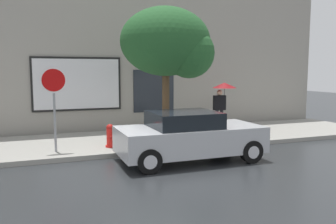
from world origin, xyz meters
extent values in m
plane|color=#282B2D|center=(0.00, 0.00, 0.00)|extent=(60.00, 60.00, 0.00)
cube|color=gray|center=(0.00, 3.00, 0.07)|extent=(20.00, 4.00, 0.15)
cube|color=#9E998E|center=(0.00, 5.50, 3.50)|extent=(20.00, 0.40, 7.00)
cube|color=black|center=(-1.45, 5.27, 2.04)|extent=(3.45, 0.06, 2.12)
cube|color=silver|center=(-1.45, 5.24, 2.04)|extent=(3.29, 0.03, 1.96)
cube|color=#262B33|center=(1.74, 5.28, 1.70)|extent=(1.80, 0.04, 1.80)
cone|color=#99999E|center=(3.14, 5.15, 3.10)|extent=(0.22, 0.24, 0.24)
cube|color=#B7BABF|center=(1.07, 0.00, 0.62)|extent=(4.08, 1.85, 0.72)
cube|color=black|center=(0.86, 0.00, 1.20)|extent=(1.84, 1.63, 0.43)
cylinder|color=black|center=(2.56, 0.85, 0.32)|extent=(0.64, 0.22, 0.64)
cylinder|color=silver|center=(2.56, 0.85, 0.32)|extent=(0.35, 0.24, 0.35)
cylinder|color=black|center=(2.56, -0.85, 0.32)|extent=(0.64, 0.22, 0.64)
cylinder|color=silver|center=(2.56, -0.85, 0.32)|extent=(0.35, 0.24, 0.35)
cylinder|color=black|center=(-0.42, 0.85, 0.32)|extent=(0.64, 0.22, 0.64)
cylinder|color=silver|center=(-0.42, 0.85, 0.32)|extent=(0.35, 0.24, 0.35)
cylinder|color=black|center=(-0.42, -0.85, 0.32)|extent=(0.64, 0.22, 0.64)
cylinder|color=silver|center=(-0.42, -0.85, 0.32)|extent=(0.35, 0.24, 0.35)
cylinder|color=red|center=(-0.85, 1.89, 0.46)|extent=(0.22, 0.22, 0.62)
sphere|color=#AD1814|center=(-0.85, 1.89, 0.77)|extent=(0.23, 0.23, 0.23)
cylinder|color=#AD1814|center=(-0.85, 1.73, 0.49)|extent=(0.09, 0.12, 0.09)
cylinder|color=#AD1814|center=(-0.85, 2.05, 0.49)|extent=(0.09, 0.12, 0.09)
cylinder|color=red|center=(-0.85, 1.89, 0.18)|extent=(0.30, 0.30, 0.06)
cylinder|color=black|center=(3.80, 3.45, 0.57)|extent=(0.14, 0.14, 0.83)
cylinder|color=black|center=(4.02, 3.45, 0.57)|extent=(0.14, 0.14, 0.83)
cube|color=black|center=(3.91, 3.45, 1.28)|extent=(0.49, 0.22, 0.59)
sphere|color=tan|center=(3.91, 3.45, 1.69)|extent=(0.23, 0.23, 0.23)
cylinder|color=#4C4C51|center=(4.13, 3.45, 1.53)|extent=(0.02, 0.02, 0.90)
cone|color=maroon|center=(4.13, 3.45, 1.98)|extent=(0.97, 0.97, 0.22)
cylinder|color=#4C3823|center=(1.06, 1.97, 1.42)|extent=(0.24, 0.24, 2.53)
ellipsoid|color=#235628|center=(1.06, 1.97, 3.51)|extent=(3.01, 2.56, 2.26)
sphere|color=#235628|center=(1.74, 1.60, 3.13)|extent=(1.66, 1.66, 1.66)
cylinder|color=gray|center=(-2.50, 1.85, 1.39)|extent=(0.07, 0.07, 2.48)
cylinder|color=white|center=(-2.50, 1.81, 2.28)|extent=(0.76, 0.02, 0.76)
cylinder|color=red|center=(-2.50, 1.80, 2.28)|extent=(0.66, 0.02, 0.66)
camera|label=1|loc=(-2.98, -8.97, 2.55)|focal=37.48mm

